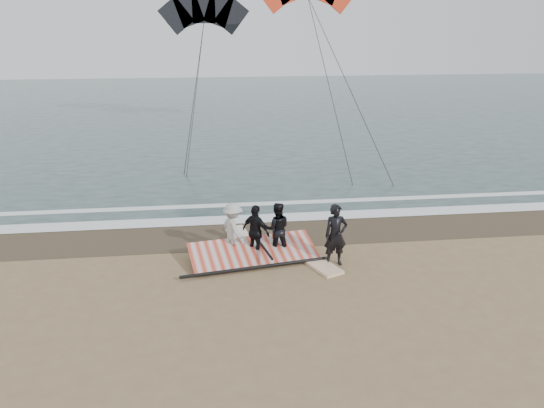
{
  "coord_description": "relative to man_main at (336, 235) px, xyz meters",
  "views": [
    {
      "loc": [
        -3.31,
        -12.97,
        7.17
      ],
      "look_at": [
        -1.36,
        3.0,
        1.6
      ],
      "focal_mm": 35.0,
      "sensor_mm": 36.0,
      "label": 1
    }
  ],
  "objects": [
    {
      "name": "ground",
      "position": [
        -0.44,
        -1.67,
        -0.98
      ],
      "size": [
        120.0,
        120.0,
        0.0
      ],
      "primitive_type": "plane",
      "color": "#8C704C",
      "rests_on": "ground"
    },
    {
      "name": "sea",
      "position": [
        -0.44,
        31.33,
        -0.97
      ],
      "size": [
        120.0,
        54.0,
        0.02
      ],
      "primitive_type": "cube",
      "color": "#233838",
      "rests_on": "ground"
    },
    {
      "name": "wet_sand",
      "position": [
        -0.44,
        2.83,
        -0.97
      ],
      "size": [
        120.0,
        2.8,
        0.01
      ],
      "primitive_type": "cube",
      "color": "#4C3D2B",
      "rests_on": "ground"
    },
    {
      "name": "foam_near",
      "position": [
        -0.44,
        4.23,
        -0.95
      ],
      "size": [
        120.0,
        0.9,
        0.01
      ],
      "primitive_type": "cube",
      "color": "white",
      "rests_on": "sea"
    },
    {
      "name": "foam_far",
      "position": [
        -0.44,
        5.93,
        -0.95
      ],
      "size": [
        120.0,
        0.45,
        0.01
      ],
      "primitive_type": "cube",
      "color": "white",
      "rests_on": "sea"
    },
    {
      "name": "man_main",
      "position": [
        0.0,
        0.0,
        0.0
      ],
      "size": [
        0.75,
        0.52,
        1.96
      ],
      "primitive_type": "imported",
      "rotation": [
        0.0,
        0.0,
        0.07
      ],
      "color": "black",
      "rests_on": "ground"
    },
    {
      "name": "board_white",
      "position": [
        -0.6,
        0.21,
        -0.93
      ],
      "size": [
        1.49,
        2.35,
        0.09
      ],
      "primitive_type": "cube",
      "rotation": [
        0.0,
        0.0,
        0.41
      ],
      "color": "white",
      "rests_on": "ground"
    },
    {
      "name": "board_cream",
      "position": [
        -2.72,
        2.2,
        -0.93
      ],
      "size": [
        1.13,
        2.52,
        0.1
      ],
      "primitive_type": "cube",
      "rotation": [
        0.0,
        0.0,
        0.2
      ],
      "color": "silver",
      "rests_on": "ground"
    },
    {
      "name": "trio_cluster",
      "position": [
        -2.45,
        0.99,
        -0.1
      ],
      "size": [
        2.39,
        1.46,
        1.76
      ],
      "color": "black",
      "rests_on": "ground"
    },
    {
      "name": "sail_rig",
      "position": [
        -2.54,
        0.76,
        -0.78
      ],
      "size": [
        4.57,
        2.39,
        0.51
      ],
      "color": "black",
      "rests_on": "ground"
    },
    {
      "name": "kite_dark",
      "position": [
        -3.73,
        23.9,
        6.49
      ],
      "size": [
        6.79,
        6.86,
        15.31
      ],
      "color": "black",
      "rests_on": "ground"
    }
  ]
}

